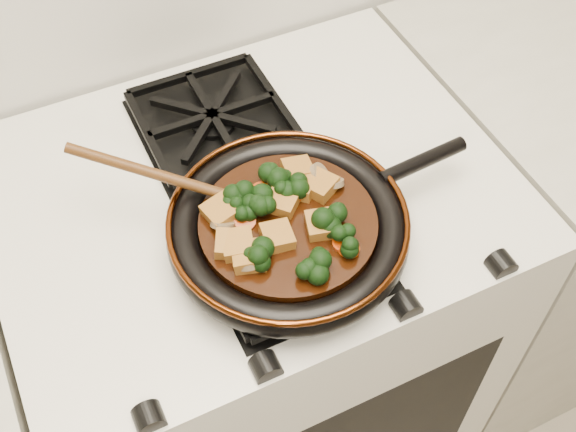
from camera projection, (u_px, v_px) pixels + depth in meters
name	position (u px, v px, depth m)	size (l,w,h in m)	color
stove	(259.00, 334.00, 1.42)	(0.76, 0.60, 0.90)	beige
burner_grate_front	(290.00, 250.00, 0.98)	(0.23, 0.23, 0.03)	black
burner_grate_back	(213.00, 119.00, 1.13)	(0.23, 0.23, 0.03)	black
skillet	(289.00, 227.00, 0.97)	(0.45, 0.33, 0.05)	black
braising_sauce	(288.00, 226.00, 0.96)	(0.24, 0.24, 0.02)	black
tofu_cube_0	(277.00, 237.00, 0.93)	(0.04, 0.04, 0.02)	#926021
tofu_cube_1	(319.00, 185.00, 0.98)	(0.04, 0.04, 0.02)	#926021
tofu_cube_2	(249.00, 257.00, 0.91)	(0.04, 0.04, 0.02)	#926021
tofu_cube_3	(298.00, 171.00, 1.00)	(0.04, 0.04, 0.02)	#926021
tofu_cube_4	(231.00, 245.00, 0.92)	(0.04, 0.04, 0.02)	#926021
tofu_cube_5	(282.00, 202.00, 0.96)	(0.04, 0.04, 0.02)	#926021
tofu_cube_6	(222.00, 212.00, 0.95)	(0.04, 0.04, 0.02)	#926021
tofu_cube_7	(299.00, 187.00, 0.98)	(0.04, 0.04, 0.02)	#926021
tofu_cube_8	(238.00, 245.00, 0.92)	(0.04, 0.04, 0.02)	#926021
tofu_cube_9	(322.00, 225.00, 0.94)	(0.04, 0.04, 0.02)	#926021
broccoli_floret_0	(244.00, 209.00, 0.96)	(0.05, 0.05, 0.05)	black
broccoli_floret_1	(266.00, 205.00, 0.96)	(0.06, 0.06, 0.05)	black
broccoli_floret_2	(279.00, 175.00, 0.99)	(0.06, 0.06, 0.05)	black
broccoli_floret_3	(256.00, 258.00, 0.90)	(0.06, 0.06, 0.05)	black
broccoli_floret_4	(289.00, 188.00, 0.98)	(0.06, 0.06, 0.05)	black
broccoli_floret_5	(315.00, 269.00, 0.89)	(0.05, 0.05, 0.06)	black
broccoli_floret_6	(350.00, 240.00, 0.92)	(0.05, 0.05, 0.05)	black
broccoli_floret_7	(332.00, 221.00, 0.94)	(0.06, 0.06, 0.05)	black
broccoli_floret_8	(317.00, 268.00, 0.90)	(0.06, 0.06, 0.05)	black
broccoli_floret_9	(235.00, 198.00, 0.97)	(0.06, 0.06, 0.05)	black
carrot_coin_0	(349.00, 249.00, 0.92)	(0.03, 0.03, 0.01)	#A32C04
carrot_coin_1	(293.00, 194.00, 0.98)	(0.03, 0.03, 0.01)	#A32C04
carrot_coin_2	(227.00, 246.00, 0.92)	(0.03, 0.03, 0.01)	#A32C04
carrot_coin_3	(261.00, 191.00, 0.98)	(0.03, 0.03, 0.01)	#A32C04
carrot_coin_4	(343.00, 243.00, 0.93)	(0.03, 0.03, 0.01)	#A32C04
carrot_coin_5	(245.00, 221.00, 0.95)	(0.03, 0.03, 0.01)	#A32C04
mushroom_slice_0	(333.00, 183.00, 0.99)	(0.03, 0.03, 0.01)	#786245
mushroom_slice_1	(320.00, 176.00, 0.99)	(0.04, 0.04, 0.01)	#786245
mushroom_slice_2	(224.00, 209.00, 0.96)	(0.04, 0.04, 0.01)	#786245
mushroom_slice_3	(249.00, 262.00, 0.90)	(0.03, 0.03, 0.01)	#786245
mushroom_slice_4	(223.00, 224.00, 0.94)	(0.03, 0.03, 0.01)	#786245
wooden_spoon	(190.00, 185.00, 0.96)	(0.14, 0.11, 0.24)	#48290F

